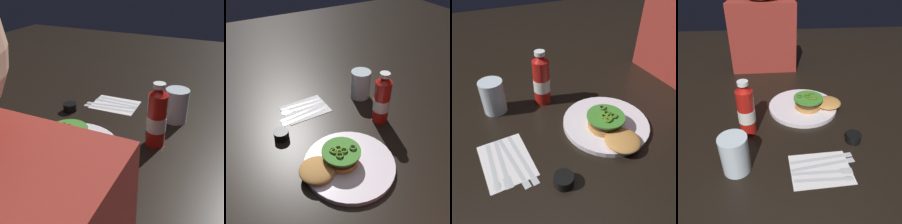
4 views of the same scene
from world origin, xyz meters
TOP-DOWN VIEW (x-y plane):
  - ground_plane at (0.00, 0.00)m, footprint 3.00×3.00m
  - dinner_plate at (0.12, 0.09)m, footprint 0.28×0.28m
  - burger_sandwich at (0.18, 0.08)m, footprint 0.20×0.12m
  - ketchup_bottle at (-0.09, -0.04)m, footprint 0.06×0.06m
  - water_glass at (-0.11, -0.22)m, footprint 0.08×0.08m
  - condiment_cup at (0.27, -0.13)m, footprint 0.05×0.05m
  - napkin at (0.13, -0.24)m, footprint 0.18×0.14m
  - spoon_utensil at (0.16, -0.28)m, footprint 0.18×0.03m
  - fork_utensil at (0.15, -0.26)m, footprint 0.18×0.02m
  - steak_knife at (0.16, -0.23)m, footprint 0.20×0.04m
  - butter_knife at (0.16, -0.20)m, footprint 0.20×0.04m

SIDE VIEW (x-z plane):
  - ground_plane at x=0.00m, z-range 0.00..0.00m
  - napkin at x=0.13m, z-range 0.00..0.00m
  - spoon_utensil at x=0.16m, z-range 0.00..0.01m
  - fork_utensil at x=0.15m, z-range 0.00..0.01m
  - steak_knife at x=0.16m, z-range 0.00..0.01m
  - butter_knife at x=0.16m, z-range 0.00..0.01m
  - dinner_plate at x=0.12m, z-range 0.00..0.02m
  - condiment_cup at x=0.27m, z-range 0.00..0.03m
  - burger_sandwich at x=0.18m, z-range 0.01..0.06m
  - water_glass at x=-0.11m, z-range 0.00..0.12m
  - ketchup_bottle at x=-0.09m, z-range -0.01..0.19m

